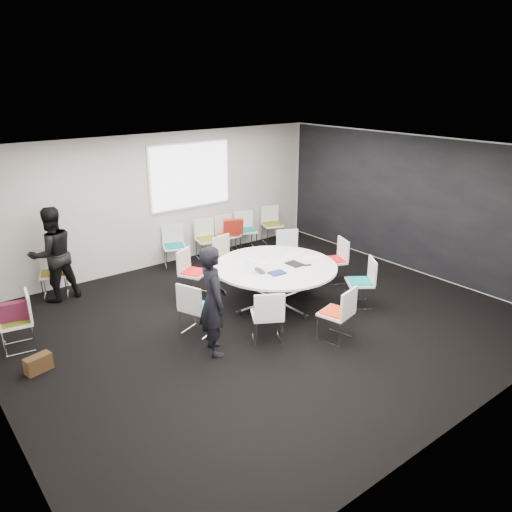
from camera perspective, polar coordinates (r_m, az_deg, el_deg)
room_shell at (r=7.97m, az=1.18°, el=1.78°), size 8.08×7.08×2.88m
conference_table at (r=8.88m, az=2.20°, el=-2.23°), size 2.18×2.18×0.73m
projection_screen at (r=11.02m, az=-7.47°, el=9.09°), size 1.90×0.03×1.35m
chair_ring_a at (r=10.02m, az=8.81°, el=-1.44°), size 0.58×0.59×0.88m
chair_ring_b at (r=10.39m, az=3.81°, el=-0.47°), size 0.61×0.60×0.88m
chair_ring_c at (r=10.04m, az=-3.18°, el=-1.18°), size 0.54×0.53×0.88m
chair_ring_d at (r=9.37m, az=-7.12°, el=-2.89°), size 0.62×0.62×0.88m
chair_ring_e at (r=8.01m, az=-6.71°, el=-6.97°), size 0.59×0.60×0.88m
chair_ring_f at (r=7.71m, az=1.30°, el=-7.93°), size 0.62×0.62×0.88m
chair_ring_g at (r=7.87m, az=9.13°, el=-7.59°), size 0.55×0.55×0.88m
chair_ring_h at (r=9.07m, az=11.77°, el=-3.95°), size 0.63×0.63×0.88m
chair_back_a at (r=10.86m, az=-9.26°, el=0.22°), size 0.59×0.59×0.88m
chair_back_b at (r=11.23m, az=-5.59°, el=1.04°), size 0.55×0.54×0.88m
chair_back_c at (r=11.51m, az=-3.23°, el=1.58°), size 0.48×0.47×0.88m
chair_back_d at (r=11.84m, az=-1.17°, el=2.13°), size 0.59×0.58×0.88m
chair_back_e at (r=12.32m, az=1.86°, el=2.84°), size 0.58×0.58×0.88m
chair_spare_left at (r=8.32m, az=-25.50°, el=-7.84°), size 0.51×0.52×0.88m
chair_person_back at (r=9.99m, az=-22.03°, el=-2.78°), size 0.59×0.58×0.88m
person_main at (r=7.23m, az=-4.94°, el=-5.12°), size 0.56×0.70×1.66m
person_back at (r=9.64m, az=-22.22°, el=0.17°), size 0.90×0.73×1.74m
laptop at (r=8.54m, az=0.63°, el=-1.66°), size 0.25×0.33×0.02m
laptop_lid at (r=8.43m, az=-0.81°, el=-1.08°), size 0.02×0.30×0.22m
notebook_black at (r=8.86m, az=4.46°, el=-0.91°), size 0.23×0.31×0.02m
tablet_folio at (r=8.43m, az=2.44°, el=-1.94°), size 0.28×0.22×0.03m
papers_right at (r=9.36m, az=4.20°, el=0.18°), size 0.34×0.26×0.00m
papers_front at (r=9.24m, az=6.28°, el=-0.14°), size 0.36×0.31×0.00m
cup at (r=9.13m, az=0.93°, el=0.02°), size 0.08×0.08×0.09m
phone at (r=8.84m, az=5.93°, el=-1.04°), size 0.15×0.10×0.01m
maroon_bag at (r=8.18m, az=-25.96°, el=-5.70°), size 0.42×0.23×0.28m
brown_bag at (r=7.68m, az=-23.61°, el=-11.21°), size 0.39×0.24×0.24m
red_jacket at (r=11.21m, az=-2.61°, el=3.36°), size 0.47×0.32×0.36m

